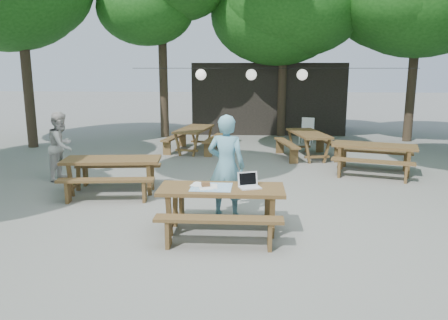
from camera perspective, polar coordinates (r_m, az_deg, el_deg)
ground at (r=8.49m, az=4.85°, el=-6.05°), size 80.00×80.00×0.00m
pavilion at (r=18.62m, az=5.68°, el=8.17°), size 6.00×3.00×2.80m
main_picnic_table at (r=7.07m, az=-0.33°, el=-6.44°), size 2.00×1.58×0.75m
picnic_table_nw at (r=9.54m, az=-14.34°, el=-1.94°), size 2.07×1.76×0.75m
picnic_table_ne at (r=11.54m, az=18.94°, el=0.16°), size 2.29×2.08×0.75m
picnic_table_far_w at (r=13.89m, az=-3.90°, el=2.71°), size 1.88×2.14×0.75m
picnic_table_far_e at (r=13.14m, az=10.91°, el=1.98°), size 1.92×2.17×0.75m
woman at (r=7.71m, az=0.31°, el=-0.80°), size 0.74×0.56×1.83m
second_person at (r=11.00m, az=-20.44°, el=1.73°), size 0.66×0.82×1.61m
plastic_chair at (r=15.58m, az=10.69°, el=3.05°), size 0.57×0.57×0.90m
laptop at (r=6.97m, az=3.27°, el=-3.09°), size 0.40×0.36×0.24m
tabletop_clutter at (r=6.98m, az=-1.88°, el=-3.47°), size 0.69×0.58×0.08m
paper_lanterns at (r=14.07m, az=3.64°, el=11.08°), size 9.00×0.34×0.38m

